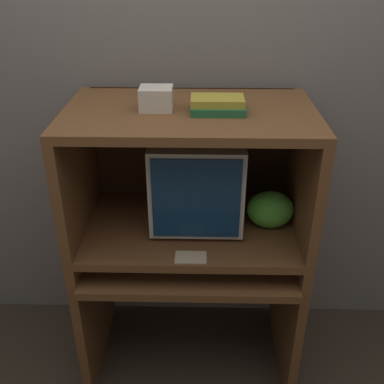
% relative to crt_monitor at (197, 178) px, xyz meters
% --- Properties ---
extents(wall_back, '(6.00, 0.06, 2.60)m').
position_rel_crt_monitor_xyz_m(wall_back, '(-0.03, 0.31, 0.29)').
color(wall_back, gray).
rests_on(wall_back, ground_plane).
extents(desk_base, '(0.99, 0.63, 0.68)m').
position_rel_crt_monitor_xyz_m(desk_base, '(-0.03, -0.08, -0.58)').
color(desk_base, brown).
rests_on(desk_base, ground_plane).
extents(desk_monitor_shelf, '(0.99, 0.60, 0.12)m').
position_rel_crt_monitor_xyz_m(desk_monitor_shelf, '(-0.03, -0.04, -0.24)').
color(desk_monitor_shelf, brown).
rests_on(desk_monitor_shelf, desk_base).
extents(hutch_upper, '(0.99, 0.60, 0.54)m').
position_rel_crt_monitor_xyz_m(hutch_upper, '(-0.03, -0.01, 0.15)').
color(hutch_upper, brown).
rests_on(hutch_upper, desk_monitor_shelf).
extents(crt_monitor, '(0.39, 0.39, 0.41)m').
position_rel_crt_monitor_xyz_m(crt_monitor, '(0.00, 0.00, 0.00)').
color(crt_monitor, beige).
rests_on(crt_monitor, desk_monitor_shelf).
extents(keyboard, '(0.42, 0.14, 0.03)m').
position_rel_crt_monitor_xyz_m(keyboard, '(-0.00, -0.17, -0.32)').
color(keyboard, '#2D2D30').
rests_on(keyboard, desk_base).
extents(mouse, '(0.06, 0.04, 0.03)m').
position_rel_crt_monitor_xyz_m(mouse, '(0.25, -0.18, -0.32)').
color(mouse, black).
rests_on(mouse, desk_base).
extents(snack_bag, '(0.20, 0.15, 0.17)m').
position_rel_crt_monitor_xyz_m(snack_bag, '(0.32, -0.05, -0.13)').
color(snack_bag, green).
rests_on(snack_bag, desk_monitor_shelf).
extents(book_stack, '(0.21, 0.15, 0.06)m').
position_rel_crt_monitor_xyz_m(book_stack, '(0.08, -0.08, 0.35)').
color(book_stack, '#236638').
rests_on(book_stack, hutch_upper).
extents(paper_card, '(0.13, 0.08, 0.00)m').
position_rel_crt_monitor_xyz_m(paper_card, '(-0.02, -0.29, -0.21)').
color(paper_card, '#CCB28C').
rests_on(paper_card, desk_monitor_shelf).
extents(storage_box, '(0.13, 0.11, 0.09)m').
position_rel_crt_monitor_xyz_m(storage_box, '(-0.16, -0.05, 0.37)').
color(storage_box, beige).
rests_on(storage_box, hutch_upper).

